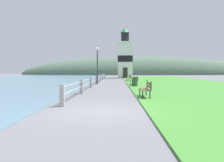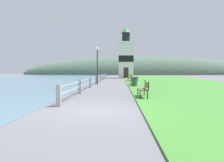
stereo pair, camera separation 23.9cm
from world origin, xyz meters
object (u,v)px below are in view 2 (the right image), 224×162
at_px(park_bench_far, 130,77).
at_px(lighthouse, 126,57).
at_px(lamp_post, 97,59).
at_px(trash_bin, 134,82).
at_px(park_bench_midway, 134,80).
at_px(park_bench_near, 144,88).

distance_m(park_bench_far, lighthouse, 12.13).
xyz_separation_m(park_bench_far, lamp_post, (-3.80, -7.41, 2.20)).
xyz_separation_m(park_bench_far, trash_bin, (-0.09, -10.87, -0.12)).
relative_size(park_bench_midway, trash_bin, 2.20).
relative_size(park_bench_near, lighthouse, 0.17).
bearing_deg(trash_bin, park_bench_far, 89.53).
bearing_deg(park_bench_midway, trash_bin, 79.65).
distance_m(lighthouse, lamp_post, 19.40).
bearing_deg(lamp_post, park_bench_far, 62.84).
height_order(park_bench_far, lighthouse, lighthouse).
height_order(lighthouse, lamp_post, lighthouse).
height_order(park_bench_near, lighthouse, lighthouse).
height_order(park_bench_midway, trash_bin, park_bench_midway).
relative_size(park_bench_far, lamp_post, 0.50).
distance_m(park_bench_near, park_bench_far, 18.83).
xyz_separation_m(park_bench_midway, trash_bin, (-0.12, -1.72, -0.12)).
bearing_deg(lighthouse, lamp_post, -100.65).
bearing_deg(lighthouse, park_bench_far, -88.89).
bearing_deg(park_bench_far, park_bench_midway, 86.67).
bearing_deg(park_bench_far, park_bench_near, 86.25).
bearing_deg(park_bench_midway, lamp_post, -30.77).
height_order(trash_bin, lamp_post, lamp_post).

